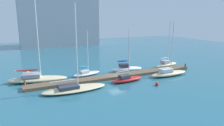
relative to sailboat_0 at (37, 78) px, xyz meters
name	(u,v)px	position (x,y,z in m)	size (l,w,h in m)	color
ground_plane	(117,77)	(12.12, -3.09, -0.59)	(120.00, 120.00, 0.00)	#286075
dock_pier	(117,76)	(12.12, -3.09, -0.38)	(28.64, 2.07, 0.44)	brown
dock_piling_near_end	(25,84)	(-1.80, -2.21, -0.02)	(0.28, 0.28, 1.14)	brown
dock_piling_far_end	(185,66)	(26.04, -3.98, -0.02)	(0.28, 0.28, 1.14)	brown
sailboat_0	(37,78)	(0.00, 0.00, 0.00)	(9.10, 4.39, 12.20)	beige
sailboat_1	(74,88)	(4.07, -6.27, -0.16)	(8.64, 2.85, 11.41)	beige
sailboat_2	(86,73)	(7.92, 0.10, -0.12)	(5.23, 2.63, 7.48)	white
sailboat_3	(127,79)	(12.44, -5.77, -0.13)	(5.50, 2.00, 6.85)	#B21E1E
sailboat_4	(127,68)	(15.34, -0.48, 0.01)	(5.95, 2.73, 7.51)	white
sailboat_5	(169,73)	(20.26, -6.07, -0.05)	(7.16, 1.91, 8.90)	beige
sailboat_6	(167,64)	(24.48, -0.60, -0.04)	(5.58, 2.64, 9.17)	beige
mooring_buoy_red	(157,84)	(15.41, -9.25, -0.34)	(0.51, 0.51, 0.51)	red
mooring_buoy_yellow	(27,72)	(-1.04, 5.56, -0.32)	(0.55, 0.55, 0.55)	yellow
harbor_building_distant	(58,19)	(11.64, 41.32, 8.48)	(25.73, 11.72, 18.16)	#9399A3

